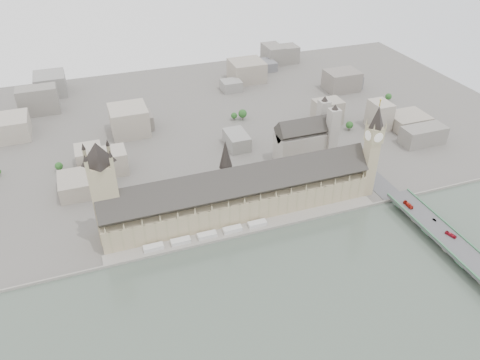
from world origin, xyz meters
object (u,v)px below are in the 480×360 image
object	(u,v)px
westminster_bridge	(445,240)
red_bus_north	(408,205)
red_bus_south	(451,235)
car_approach	(361,156)
car_silver	(434,220)
palace_of_westminster	(238,195)
elizabeth_tower	(373,145)
victoria_tower	(104,188)
westminster_abbey	(306,139)

from	to	relation	value
westminster_bridge	red_bus_north	size ratio (longest dim) A/B	26.61
red_bus_south	car_approach	size ratio (longest dim) A/B	2.01
westminster_bridge	car_silver	distance (m)	22.83
palace_of_westminster	elizabeth_tower	size ratio (longest dim) A/B	2.47
victoria_tower	red_bus_north	size ratio (longest dim) A/B	8.19
palace_of_westminster	red_bus_north	bearing A→B (deg)	-20.40
car_silver	car_approach	world-z (taller)	car_approach
victoria_tower	red_bus_south	size ratio (longest dim) A/B	9.64
elizabeth_tower	westminster_abbey	distance (m)	96.91
westminster_abbey	red_bus_south	bearing A→B (deg)	-73.56
victoria_tower	westminster_bridge	bearing A→B (deg)	-21.78
car_silver	palace_of_westminster	bearing A→B (deg)	145.70
victoria_tower	car_silver	distance (m)	306.07
red_bus_south	elizabeth_tower	bearing A→B (deg)	88.24
red_bus_south	westminster_abbey	bearing A→B (deg)	89.01
palace_of_westminster	westminster_bridge	xyz separation A→B (m)	(162.00, -107.20, -17.58)
victoria_tower	westminster_abbey	xyz separation A→B (m)	(232.92, 69.00, -30.12)
westminster_abbey	car_silver	xyz separation A→B (m)	(55.64, -160.89, -14.18)
elizabeth_tower	westminster_bridge	world-z (taller)	elizabeth_tower
elizabeth_tower	westminster_bridge	xyz separation A→B (m)	(24.00, -95.50, -52.96)
red_bus_north	car_approach	size ratio (longest dim) A/B	2.36
palace_of_westminster	car_silver	size ratio (longest dim) A/B	67.44
elizabeth_tower	palace_of_westminster	bearing A→B (deg)	175.15
victoria_tower	red_bus_south	bearing A→B (deg)	-21.87
car_approach	red_bus_north	bearing A→B (deg)	-116.61
red_bus_north	car_approach	xyz separation A→B (m)	(8.33, 98.65, -0.95)
elizabeth_tower	car_approach	size ratio (longest dim) A/B	20.81
elizabeth_tower	westminster_abbey	bearing A→B (deg)	107.29
elizabeth_tower	car_approach	bearing A→B (deg)	62.36
palace_of_westminster	elizabeth_tower	bearing A→B (deg)	-4.85
palace_of_westminster	car_approach	world-z (taller)	palace_of_westminster
westminster_bridge	westminster_abbey	world-z (taller)	westminster_abbey
westminster_bridge	car_silver	world-z (taller)	car_silver
westminster_abbey	victoria_tower	bearing A→B (deg)	-163.50
westminster_bridge	car_approach	distance (m)	147.65
victoria_tower	westminster_bridge	size ratio (longest dim) A/B	0.31
westminster_bridge	car_approach	xyz separation A→B (m)	(3.23, 147.50, 5.87)
westminster_abbey	red_bus_north	world-z (taller)	westminster_abbey
car_approach	red_bus_south	bearing A→B (deg)	-111.76
westminster_abbey	palace_of_westminster	bearing A→B (deg)	-145.83
red_bus_south	red_bus_north	bearing A→B (deg)	81.98
westminster_abbey	car_approach	distance (m)	66.12
westminster_abbey	car_silver	world-z (taller)	westminster_abbey
westminster_bridge	palace_of_westminster	bearing A→B (deg)	146.51
westminster_bridge	elizabeth_tower	bearing A→B (deg)	104.11
car_silver	car_approach	xyz separation A→B (m)	(-1.34, 125.89, 0.10)
victoria_tower	red_bus_north	distance (m)	289.55
westminster_abbey	car_approach	world-z (taller)	westminster_abbey
victoria_tower	car_silver	world-z (taller)	victoria_tower
elizabeth_tower	car_silver	bearing A→B (deg)	-68.86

